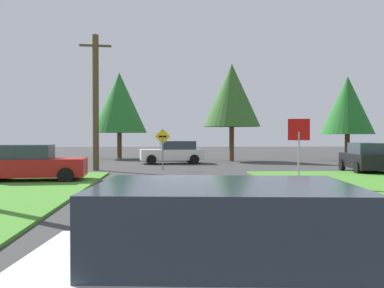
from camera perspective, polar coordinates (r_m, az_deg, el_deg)
The scene contains 12 objects.
ground_plane at distance 17.52m, azimuth -1.11°, elevation -5.51°, with size 120.00×120.00×0.00m, color #393939.
lane_stripe_center at distance 9.63m, azimuth 0.98°, elevation -10.97°, with size 0.20×14.00×0.01m, color yellow.
stop_sign at distance 17.36m, azimuth 13.70°, elevation 0.68°, with size 0.81×0.24×2.66m.
car_approaching_junction at distance 31.51m, azimuth -2.48°, elevation -1.09°, with size 4.61×2.47×1.62m.
car_on_crossroad at distance 25.58m, azimuth 21.85°, elevation -1.69°, with size 2.44×4.10×1.62m.
parked_car_near_building at distance 20.25m, azimuth -20.32°, elevation -2.39°, with size 4.62×2.34×1.62m.
car_behind_on_main_road at distance 3.88m, azimuth 7.29°, elevation -17.27°, with size 4.01×2.26×1.62m.
utility_pole_mid at distance 25.90m, azimuth -12.41°, elevation 5.43°, with size 1.80×0.36×7.79m.
direction_sign at distance 25.59m, azimuth -3.83°, elevation -0.06°, with size 0.90×0.18×2.41m.
oak_tree_left at distance 38.54m, azimuth -9.42°, elevation 5.31°, with size 4.73×4.73×7.46m.
pine_tree_center at distance 37.46m, azimuth 19.55°, elevation 4.75°, with size 4.22×4.22×6.77m.
oak_tree_right at distance 34.65m, azimuth 5.18°, elevation 6.32°, with size 4.48×4.48×7.64m.
Camera 1 is at (-0.75, -17.39, 2.03)m, focal length 41.06 mm.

